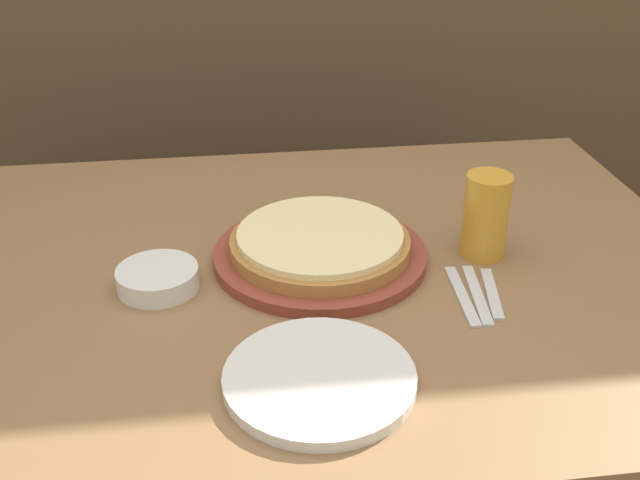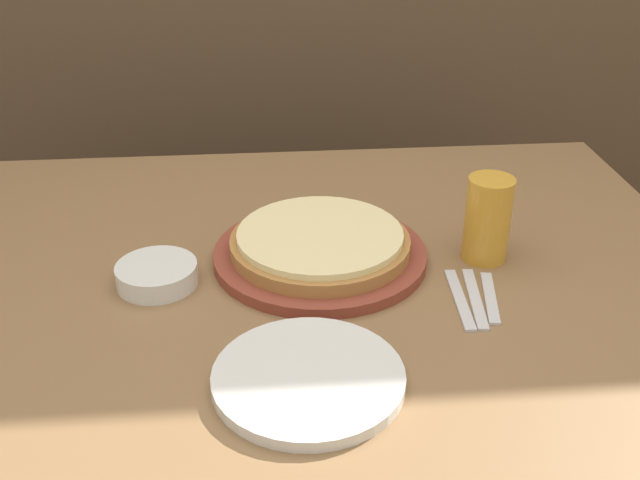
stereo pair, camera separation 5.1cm
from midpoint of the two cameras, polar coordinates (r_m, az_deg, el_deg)
dining_table at (r=1.51m, az=-0.94°, el=-13.71°), size 1.47×1.05×0.71m
pizza_on_board at (r=1.30m, az=1.13°, el=-0.59°), size 0.37×0.37×0.06m
beer_glass at (r=1.32m, az=13.81°, el=1.74°), size 0.08×0.08×0.15m
dinner_plate at (r=1.03m, az=0.55°, el=-10.50°), size 0.26×0.26×0.02m
side_bowl at (r=1.26m, az=-11.19°, el=-2.61°), size 0.13×0.13×0.04m
fork at (r=1.23m, az=11.78°, el=-4.44°), size 0.03×0.18×0.00m
dinner_knife at (r=1.23m, az=12.89°, el=-4.37°), size 0.04×0.18×0.00m
spoon at (r=1.24m, az=14.00°, el=-4.30°), size 0.05×0.15×0.00m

